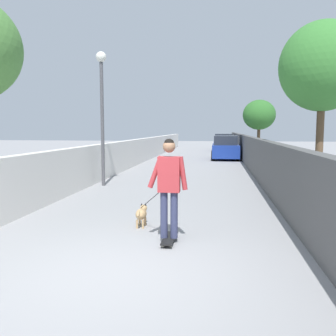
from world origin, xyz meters
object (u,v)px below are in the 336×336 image
(lamp_post, at_px, (102,96))
(car_far, at_px, (223,143))
(person_skateboarder, at_px, (169,180))
(dog, at_px, (142,213))
(tree_right_far, at_px, (259,115))
(skateboard, at_px, (169,238))
(tree_right_mid, at_px, (323,67))
(car_near, at_px, (225,148))

(lamp_post, relative_size, car_far, 1.19)
(lamp_post, distance_m, person_skateboarder, 7.17)
(car_far, bearing_deg, dog, 175.51)
(person_skateboarder, xyz_separation_m, dog, (0.96, 0.70, -0.84))
(tree_right_far, bearing_deg, person_skateboarder, 169.02)
(skateboard, bearing_deg, person_skateboarder, 172.87)
(tree_right_far, relative_size, lamp_post, 0.82)
(lamp_post, xyz_separation_m, car_far, (20.80, -4.50, -2.43))
(tree_right_mid, bearing_deg, car_far, 7.46)
(dog, xyz_separation_m, car_far, (25.95, -2.04, 0.44))
(tree_right_mid, relative_size, car_far, 1.38)
(person_skateboarder, bearing_deg, car_far, -2.85)
(tree_right_far, relative_size, skateboard, 4.77)
(tree_right_far, height_order, car_far, tree_right_far)
(tree_right_mid, relative_size, tree_right_far, 1.40)
(tree_right_mid, xyz_separation_m, dog, (-5.06, 4.77, -3.66))
(car_near, bearing_deg, tree_right_far, -104.62)
(tree_right_far, height_order, lamp_post, lamp_post)
(skateboard, xyz_separation_m, dog, (0.96, 0.70, 0.21))
(dog, bearing_deg, tree_right_mid, -43.33)
(tree_right_mid, distance_m, car_near, 12.76)
(lamp_post, bearing_deg, car_near, -20.65)
(tree_right_far, bearing_deg, car_far, 12.38)
(person_skateboarder, distance_m, car_far, 26.95)
(tree_right_mid, xyz_separation_m, car_far, (20.89, 2.74, -3.22))
(skateboard, distance_m, dog, 1.21)
(lamp_post, xyz_separation_m, skateboard, (-6.11, -3.16, -3.07))
(dog, distance_m, car_near, 17.23)
(tree_right_far, distance_m, person_skateboarder, 17.94)
(tree_right_mid, bearing_deg, dog, 136.67)
(tree_right_far, relative_size, person_skateboarder, 2.17)
(car_far, bearing_deg, lamp_post, 167.78)
(lamp_post, bearing_deg, person_skateboarder, -152.62)
(tree_right_far, height_order, skateboard, tree_right_far)
(lamp_post, distance_m, dog, 6.39)
(skateboard, relative_size, person_skateboarder, 0.46)
(skateboard, bearing_deg, tree_right_mid, -34.07)
(skateboard, xyz_separation_m, car_near, (18.06, -1.34, 0.65))
(car_near, relative_size, car_far, 1.00)
(person_skateboarder, xyz_separation_m, car_far, (26.91, -1.34, -0.40))
(tree_right_mid, distance_m, lamp_post, 7.28)
(lamp_post, xyz_separation_m, car_near, (11.95, -4.50, -2.43))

